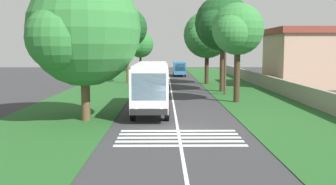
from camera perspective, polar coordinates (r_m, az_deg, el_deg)
ground at (r=24.07m, az=1.43°, el=-5.30°), size 160.00×160.00×0.00m
grass_verge_left at (r=39.55m, az=-11.30°, el=-0.80°), size 120.00×8.00×0.04m
grass_verge_right at (r=39.89m, az=12.52°, el=-0.76°), size 120.00×8.00×0.04m
centre_line at (r=38.87m, az=0.66°, el=-0.82°), size 110.00×0.16×0.01m
coach_bus at (r=30.43m, az=-2.39°, el=1.23°), size 11.16×2.62×3.73m
zebra_crossing at (r=21.79m, az=1.64°, el=-6.53°), size 4.05×6.80×0.01m
trailing_car_0 at (r=48.06m, az=-1.59°, el=1.35°), size 4.30×1.78×1.43m
trailing_car_1 at (r=53.80m, az=-1.41°, el=1.89°), size 4.30×1.78×1.43m
trailing_car_2 at (r=61.25m, az=-1.37°, el=2.43°), size 4.30×1.78×1.43m
trailing_minibus_0 at (r=70.08m, az=1.64°, el=3.65°), size 6.00×2.14×2.53m
roadside_tree_left_0 at (r=27.10m, az=-12.26°, el=8.48°), size 8.56×7.50×9.82m
roadside_tree_left_1 at (r=55.36m, az=-6.10°, el=9.10°), size 6.61×5.50×10.42m
roadside_tree_left_2 at (r=85.60m, az=-4.10°, el=6.84°), size 6.31×5.60×8.48m
roadside_tree_right_0 at (r=36.02m, az=9.83°, el=8.79°), size 5.63×4.65×8.89m
roadside_tree_right_1 at (r=44.92m, az=7.75°, el=9.68°), size 7.35×6.29×10.79m
roadside_tree_right_2 at (r=54.62m, az=5.52°, el=8.15°), size 7.27×6.40×9.91m
utility_pole at (r=41.70m, az=8.29°, el=5.99°), size 0.24×1.40×8.90m
roadside_wall at (r=45.47m, az=15.30°, el=1.06°), size 70.00×0.40×1.59m
roadside_building at (r=53.85m, az=18.85°, el=4.88°), size 10.54×8.40×7.47m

